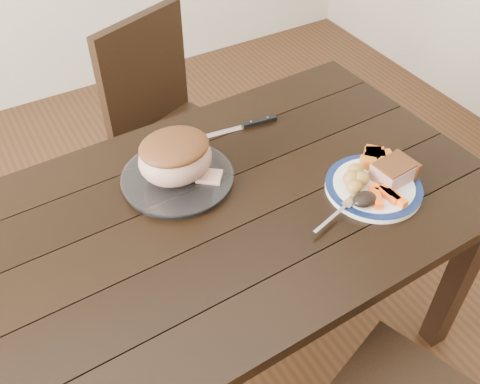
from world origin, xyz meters
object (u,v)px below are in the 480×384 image
fork (338,213)px  roast_joint (175,158)px  serving_platter (178,179)px  carving_knife (248,125)px  dinner_plate (373,187)px  dining_table (212,234)px  pork_slice (393,172)px  chair_far (169,121)px

fork → roast_joint: roast_joint is taller
serving_platter → carving_knife: 0.34m
serving_platter → dinner_plate: bearing=-33.7°
dining_table → pork_slice: bearing=-17.7°
dining_table → fork: size_ratio=9.29×
fork → pork_slice: bearing=-7.4°
roast_joint → fork: bearing=-48.4°
dinner_plate → serving_platter: (-0.47, 0.31, 0.00)m
chair_far → fork: (0.10, -0.92, 0.25)m
dining_table → pork_slice: (0.50, -0.16, 0.14)m
serving_platter → fork: size_ratio=1.79×
serving_platter → roast_joint: bearing=0.0°
dining_table → roast_joint: size_ratio=7.74×
serving_platter → dining_table: bearing=-80.5°
dining_table → chair_far: size_ratio=1.75×
dining_table → serving_platter: (-0.03, 0.16, 0.10)m
roast_joint → carving_knife: size_ratio=0.66×
roast_joint → dining_table: bearing=-80.5°
dining_table → chair_far: bearing=75.7°
dining_table → fork: 0.36m
pork_slice → fork: 0.22m
chair_far → carving_knife: bearing=81.1°
fork → carving_knife: bearing=73.6°
chair_far → serving_platter: bearing=48.4°
dinner_plate → serving_platter: 0.56m
dining_table → fork: (0.28, -0.19, 0.11)m
chair_far → dinner_plate: (0.25, -0.89, 0.23)m
fork → carving_knife: (0.00, 0.47, -0.01)m
dining_table → pork_slice: 0.54m
dinner_plate → roast_joint: (-0.47, 0.31, 0.08)m
carving_knife → roast_joint: bearing=-151.1°
serving_platter → roast_joint: 0.08m
chair_far → pork_slice: size_ratio=8.63×
serving_platter → carving_knife: (0.31, 0.13, -0.00)m
roast_joint → chair_far: bearing=69.8°
fork → carving_knife: size_ratio=0.55×
roast_joint → carving_knife: 0.35m
pork_slice → dining_table: bearing=162.3°
fork → roast_joint: (-0.31, 0.35, 0.07)m
chair_far → pork_slice: (0.31, -0.89, 0.27)m
dinner_plate → pork_slice: size_ratio=2.53×
serving_platter → fork: (0.31, -0.35, 0.01)m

